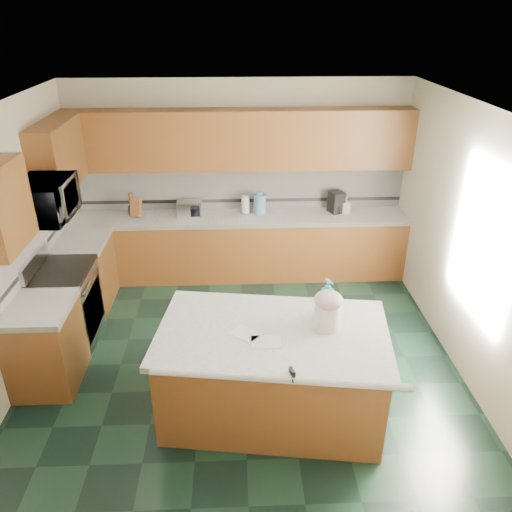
{
  "coord_description": "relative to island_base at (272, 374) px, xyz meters",
  "views": [
    {
      "loc": [
        -0.05,
        -4.41,
        3.51
      ],
      "look_at": [
        0.15,
        0.35,
        1.12
      ],
      "focal_mm": 35.0,
      "sensor_mm": 36.0,
      "label": 1
    }
  ],
  "objects": [
    {
      "name": "floor",
      "position": [
        -0.25,
        0.75,
        -0.43
      ],
      "size": [
        4.6,
        4.6,
        0.0
      ],
      "primitive_type": "plane",
      "color": "black",
      "rests_on": "ground"
    },
    {
      "name": "ceiling",
      "position": [
        -0.25,
        0.75,
        2.27
      ],
      "size": [
        4.6,
        4.6,
        0.0
      ],
      "primitive_type": "plane",
      "color": "white",
      "rests_on": "ground"
    },
    {
      "name": "wall_back",
      "position": [
        -0.25,
        3.07,
        0.92
      ],
      "size": [
        4.6,
        0.04,
        2.7
      ],
      "primitive_type": "cube",
      "color": "beige",
      "rests_on": "ground"
    },
    {
      "name": "wall_front",
      "position": [
        -0.25,
        -1.57,
        0.92
      ],
      "size": [
        4.6,
        0.04,
        2.7
      ],
      "primitive_type": "cube",
      "color": "beige",
      "rests_on": "ground"
    },
    {
      "name": "wall_left",
      "position": [
        -2.57,
        0.75,
        0.92
      ],
      "size": [
        0.04,
        4.6,
        2.7
      ],
      "primitive_type": "cube",
      "color": "beige",
      "rests_on": "ground"
    },
    {
      "name": "wall_right",
      "position": [
        2.07,
        0.75,
        0.92
      ],
      "size": [
        0.04,
        4.6,
        2.7
      ],
      "primitive_type": "cube",
      "color": "beige",
      "rests_on": "ground"
    },
    {
      "name": "back_base_cab",
      "position": [
        -0.25,
        2.75,
        0.0
      ],
      "size": [
        4.6,
        0.6,
        0.86
      ],
      "primitive_type": "cube",
      "color": "#3A240F",
      "rests_on": "ground"
    },
    {
      "name": "back_countertop",
      "position": [
        -0.25,
        2.75,
        0.46
      ],
      "size": [
        4.6,
        0.64,
        0.06
      ],
      "primitive_type": "cube",
      "color": "white",
      "rests_on": "back_base_cab"
    },
    {
      "name": "back_upper_cab",
      "position": [
        -0.25,
        2.88,
        1.51
      ],
      "size": [
        4.6,
        0.33,
        0.78
      ],
      "primitive_type": "cube",
      "color": "#3A240F",
      "rests_on": "wall_back"
    },
    {
      "name": "back_backsplash",
      "position": [
        -0.25,
        3.04,
        0.81
      ],
      "size": [
        4.6,
        0.02,
        0.63
      ],
      "primitive_type": "cube",
      "color": "silver",
      "rests_on": "back_countertop"
    },
    {
      "name": "back_accent_band",
      "position": [
        -0.25,
        3.03,
        0.61
      ],
      "size": [
        4.6,
        0.01,
        0.05
      ],
      "primitive_type": "cube",
      "color": "black",
      "rests_on": "back_countertop"
    },
    {
      "name": "left_base_cab_rear",
      "position": [
        -2.25,
        2.04,
        0.0
      ],
      "size": [
        0.6,
        0.82,
        0.86
      ],
      "primitive_type": "cube",
      "color": "#3A240F",
      "rests_on": "ground"
    },
    {
      "name": "left_counter_rear",
      "position": [
        -2.25,
        2.04,
        0.46
      ],
      "size": [
        0.64,
        0.82,
        0.06
      ],
      "primitive_type": "cube",
      "color": "white",
      "rests_on": "left_base_cab_rear"
    },
    {
      "name": "left_base_cab_front",
      "position": [
        -2.25,
        0.51,
        0.0
      ],
      "size": [
        0.6,
        0.72,
        0.86
      ],
      "primitive_type": "cube",
      "color": "#3A240F",
      "rests_on": "ground"
    },
    {
      "name": "left_counter_front",
      "position": [
        -2.25,
        0.51,
        0.46
      ],
      "size": [
        0.64,
        0.72,
        0.06
      ],
      "primitive_type": "cube",
      "color": "white",
      "rests_on": "left_base_cab_front"
    },
    {
      "name": "left_backsplash",
      "position": [
        -2.54,
        1.3,
        0.81
      ],
      "size": [
        0.02,
        2.3,
        0.63
      ],
      "primitive_type": "cube",
      "color": "silver",
      "rests_on": "wall_left"
    },
    {
      "name": "left_accent_band",
      "position": [
        -2.54,
        1.3,
        0.61
      ],
      "size": [
        0.01,
        2.3,
        0.05
      ],
      "primitive_type": "cube",
      "color": "black",
      "rests_on": "wall_left"
    },
    {
      "name": "left_upper_cab_rear",
      "position": [
        -2.39,
        2.17,
        1.51
      ],
      "size": [
        0.33,
        1.09,
        0.78
      ],
      "primitive_type": "cube",
      "color": "#3A240F",
      "rests_on": "wall_left"
    },
    {
      "name": "range_body",
      "position": [
        -2.25,
        1.25,
        0.01
      ],
      "size": [
        0.6,
        0.76,
        0.88
      ],
      "primitive_type": "cube",
      "color": "#B7B7BC",
      "rests_on": "ground"
    },
    {
      "name": "range_oven_door",
      "position": [
        -1.96,
        1.25,
        -0.03
      ],
      "size": [
        0.02,
        0.68,
        0.55
      ],
      "primitive_type": "cube",
      "color": "black",
      "rests_on": "range_body"
    },
    {
      "name": "range_cooktop",
      "position": [
        -2.25,
        1.25,
        0.47
      ],
      "size": [
        0.62,
        0.78,
        0.04
      ],
      "primitive_type": "cube",
      "color": "black",
      "rests_on": "range_body"
    },
    {
      "name": "range_handle",
      "position": [
        -1.93,
        1.25,
        0.35
      ],
      "size": [
        0.02,
        0.66,
        0.02
      ],
      "primitive_type": "cylinder",
      "rotation": [
        1.57,
        0.0,
        0.0
      ],
      "color": "#B7B7BC",
      "rests_on": "range_body"
    },
    {
      "name": "range_backguard",
      "position": [
        -2.51,
        1.25,
        0.59
      ],
      "size": [
        0.06,
        0.76,
        0.18
      ],
      "primitive_type": "cube",
      "color": "#B7B7BC",
      "rests_on": "range_body"
    },
    {
      "name": "microwave",
      "position": [
        -2.25,
        1.25,
        1.3
      ],
      "size": [
        0.5,
        0.73,
        0.41
      ],
      "primitive_type": "imported",
      "rotation": [
        0.0,
        0.0,
        1.57
      ],
      "color": "#B7B7BC",
      "rests_on": "wall_left"
    },
    {
      "name": "island_base",
      "position": [
        0.0,
        0.0,
        0.0
      ],
      "size": [
        2.09,
        1.38,
        0.86
      ],
      "primitive_type": "cube",
      "rotation": [
        0.0,
        0.0,
        -0.14
      ],
      "color": "#3A240F",
      "rests_on": "ground"
    },
    {
      "name": "island_top",
      "position": [
        0.0,
        0.0,
        0.46
      ],
      "size": [
        2.21,
        1.49,
        0.06
      ],
      "primitive_type": "cube",
      "rotation": [
        0.0,
        0.0,
        -0.14
      ],
      "color": "white",
      "rests_on": "island_base"
    },
    {
      "name": "island_bullnose",
      "position": [
        0.0,
        -0.61,
        0.46
      ],
      "size": [
        2.05,
        0.34,
        0.06
      ],
      "primitive_type": "cylinder",
      "rotation": [
        0.0,
        1.57,
        -0.14
      ],
      "color": "white",
      "rests_on": "island_base"
    },
    {
      "name": "treat_jar",
      "position": [
        0.49,
        0.04,
        0.61
      ],
      "size": [
        0.26,
        0.26,
        0.25
      ],
      "primitive_type": "cylinder",
      "rotation": [
        0.0,
        0.0,
        -0.1
      ],
      "color": "white",
      "rests_on": "island_top"
    },
    {
      "name": "treat_jar_lid",
      "position": [
        0.49,
        0.04,
        0.78
      ],
      "size": [
        0.26,
        0.26,
        0.16
      ],
      "primitive_type": "ellipsoid",
      "color": "#D9A3AE",
      "rests_on": "treat_jar"
    },
    {
      "name": "treat_jar_knob",
      "position": [
        0.49,
        0.04,
        0.83
      ],
      "size": [
        0.08,
        0.03,
        0.03
      ],
      "primitive_type": "cylinder",
      "rotation": [
        0.0,
        1.57,
        0.0
      ],
      "color": "tan",
      "rests_on": "treat_jar_lid"
    },
    {
      "name": "treat_jar_knob_end_l",
      "position": [
        0.45,
        0.04,
        0.83
      ],
      "size": [
        0.04,
        0.04,
        0.04
      ],
      "primitive_type": "sphere",
      "color": "tan",
      "rests_on": "treat_jar_lid"
    },
    {
      "name": "treat_jar_knob_end_r",
      "position": [
        0.53,
        0.04,
        0.83
      ],
      "size": [
        0.04,
        0.04,
        0.04
      ],
      "primitive_type": "sphere",
      "color": "tan",
      "rests_on": "treat_jar_lid"
    },
    {
      "name": "soap_bottle_island",
      "position": [
        0.52,
        0.23,
        0.68
      ],
      "size": [
        0.19,
        0.19,
        0.38
      ],
      "primitive_type": "imported",
      "rotation": [
        0.0,
        0.0,
        0.42
      ],
      "color": "teal",
      "rests_on": "island_top"
    },
    {
      "name": "paper_sheet_a",
      "position": [
        -0.07,
        -0.16,
        0.49
      ],
      "size": [
        0.26,
        0.19,
        0.0
      ],
      "primitive_type": "cube",
      "rotation": [
        0.0,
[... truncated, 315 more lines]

